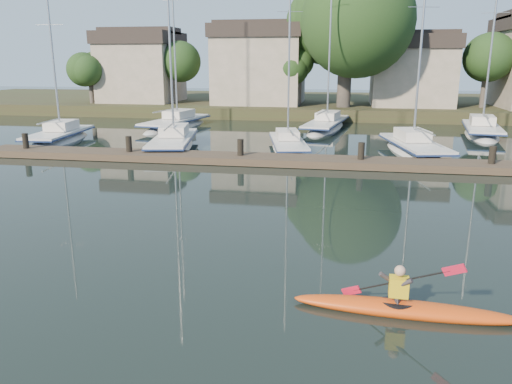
% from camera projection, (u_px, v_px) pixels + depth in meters
% --- Properties ---
extents(ground, '(160.00, 160.00, 0.00)m').
position_uv_depth(ground, '(245.00, 285.00, 11.60)').
color(ground, black).
rests_on(ground, ground).
extents(kayak, '(4.64, 1.08, 1.48)m').
position_uv_depth(kayak, '(404.00, 306.00, 10.27)').
color(kayak, '#D34410').
rests_on(kayak, ground).
extents(dock, '(34.00, 2.00, 1.80)m').
position_uv_depth(dock, '(299.00, 161.00, 24.88)').
color(dock, '#4B3E2B').
rests_on(dock, ground).
extents(sailboat_0, '(3.03, 8.08, 12.51)m').
position_uv_depth(sailboat_0, '(60.00, 144.00, 32.16)').
color(sailboat_0, silver).
rests_on(sailboat_0, ground).
extents(sailboat_1, '(3.88, 9.27, 14.74)m').
position_uv_depth(sailboat_1, '(174.00, 151.00, 29.85)').
color(sailboat_1, silver).
rests_on(sailboat_1, ground).
extents(sailboat_2, '(3.45, 8.16, 13.16)m').
position_uv_depth(sailboat_2, '(288.00, 152.00, 29.34)').
color(sailboat_2, silver).
rests_on(sailboat_2, ground).
extents(sailboat_3, '(3.83, 8.65, 13.51)m').
position_uv_depth(sailboat_3, '(413.00, 156.00, 28.12)').
color(sailboat_3, silver).
rests_on(sailboat_3, ground).
extents(sailboat_5, '(3.83, 9.90, 15.99)m').
position_uv_depth(sailboat_5, '(176.00, 130.00, 38.74)').
color(sailboat_5, silver).
rests_on(sailboat_5, ground).
extents(sailboat_6, '(3.77, 10.53, 16.41)m').
position_uv_depth(sailboat_6, '(326.00, 131.00, 37.98)').
color(sailboat_6, silver).
rests_on(sailboat_6, ground).
extents(sailboat_7, '(3.56, 8.95, 14.04)m').
position_uv_depth(sailboat_7, '(481.00, 138.00, 34.77)').
color(sailboat_7, silver).
rests_on(sailboat_7, ground).
extents(shore, '(90.00, 25.25, 12.75)m').
position_uv_depth(shore, '(341.00, 79.00, 48.86)').
color(shore, '#30381C').
rests_on(shore, ground).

